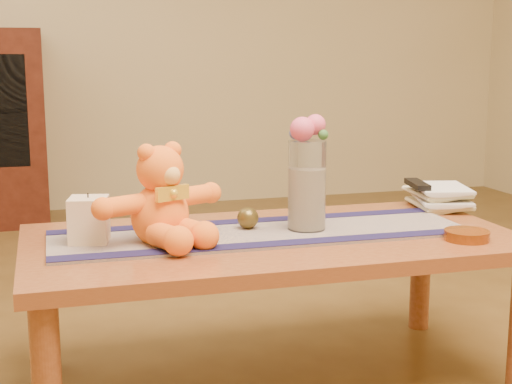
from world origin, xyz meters
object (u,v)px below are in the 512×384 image
object	(u,v)px
bronze_ball	(248,218)
book_bottom	(416,206)
teddy_bear	(160,195)
tv_remote	(417,184)
glass_vase	(307,185)
amber_dish	(467,235)
pillar_candle	(89,220)

from	to	relation	value
bronze_ball	book_bottom	distance (m)	0.65
teddy_bear	bronze_ball	distance (m)	0.29
teddy_bear	bronze_ball	size ratio (longest dim) A/B	5.94
bronze_ball	tv_remote	bearing A→B (deg)	12.97
bronze_ball	tv_remote	distance (m)	0.65
glass_vase	amber_dish	size ratio (longest dim) A/B	2.07
amber_dish	tv_remote	bearing A→B (deg)	80.76
teddy_bear	pillar_candle	distance (m)	0.20
teddy_bear	pillar_candle	bearing A→B (deg)	143.71
teddy_bear	pillar_candle	xyz separation A→B (m)	(-0.19, 0.04, -0.07)
book_bottom	teddy_bear	bearing A→B (deg)	-157.73
glass_vase	teddy_bear	bearing A→B (deg)	-178.07
book_bottom	tv_remote	bearing A→B (deg)	-93.00
pillar_candle	bronze_ball	size ratio (longest dim) A/B	1.94
bronze_ball	teddy_bear	bearing A→B (deg)	-165.77
teddy_bear	tv_remote	size ratio (longest dim) A/B	2.35
pillar_candle	book_bottom	xyz separation A→B (m)	(1.09, 0.18, -0.06)
bronze_ball	pillar_candle	bearing A→B (deg)	-176.47
teddy_bear	amber_dish	bearing A→B (deg)	-38.29
pillar_candle	book_bottom	bearing A→B (deg)	9.53
tv_remote	bronze_ball	bearing A→B (deg)	-155.67
bronze_ball	book_bottom	world-z (taller)	bronze_ball
pillar_candle	book_bottom	distance (m)	1.10
book_bottom	tv_remote	distance (m)	0.08
tv_remote	amber_dish	distance (m)	0.43
teddy_bear	glass_vase	bearing A→B (deg)	-22.40
book_bottom	tv_remote	xyz separation A→B (m)	(-0.00, -0.01, 0.07)
book_bottom	pillar_candle	bearing A→B (deg)	-162.11
pillar_candle	tv_remote	distance (m)	1.10
teddy_bear	amber_dish	world-z (taller)	teddy_bear
glass_vase	bronze_ball	xyz separation A→B (m)	(-0.16, 0.05, -0.10)
book_bottom	amber_dish	xyz separation A→B (m)	(-0.07, -0.43, 0.00)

